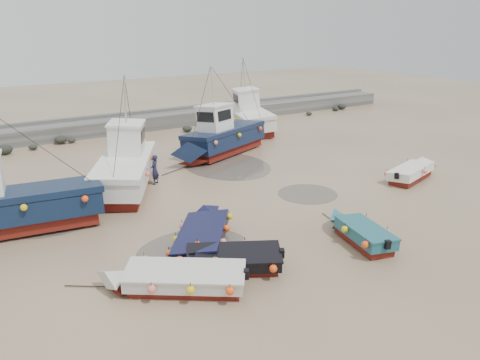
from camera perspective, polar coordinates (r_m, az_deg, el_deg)
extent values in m
plane|color=tan|center=(22.69, 3.08, -4.71)|extent=(120.00, 120.00, 0.00)
cube|color=slate|center=(41.66, -14.65, 6.44)|extent=(60.00, 2.20, 1.20)
cube|color=slate|center=(42.66, -15.23, 7.66)|extent=(60.00, 0.60, 0.25)
ellipsoid|color=black|center=(40.82, -6.46, 6.24)|extent=(0.84, 0.86, 0.51)
ellipsoid|color=black|center=(43.34, -4.13, 7.11)|extent=(0.98, 1.07, 0.72)
ellipsoid|color=black|center=(45.80, 3.59, 7.65)|extent=(0.78, 0.90, 0.59)
ellipsoid|color=black|center=(51.59, 11.56, 8.52)|extent=(0.68, 0.72, 0.52)
ellipsoid|color=black|center=(48.49, 8.40, 8.03)|extent=(0.60, 0.70, 0.31)
ellipsoid|color=black|center=(39.06, -21.00, 4.63)|extent=(0.99, 0.80, 0.58)
ellipsoid|color=black|center=(44.90, 1.35, 7.35)|extent=(0.54, 0.46, 0.30)
ellipsoid|color=black|center=(43.77, -1.56, 7.09)|extent=(0.61, 0.47, 0.46)
ellipsoid|color=black|center=(52.68, 12.30, 8.77)|extent=(0.92, 0.97, 0.58)
ellipsoid|color=black|center=(39.05, -19.82, 4.56)|extent=(0.61, 0.53, 0.32)
ellipsoid|color=black|center=(44.95, -0.53, 7.43)|extent=(0.67, 0.55, 0.43)
ellipsoid|color=black|center=(37.44, -26.76, 3.34)|extent=(1.09, 0.88, 0.72)
ellipsoid|color=black|center=(37.97, -23.92, 3.70)|extent=(0.65, 0.60, 0.37)
ellipsoid|color=black|center=(43.15, -1.42, 7.05)|extent=(0.88, 0.64, 0.62)
ellipsoid|color=black|center=(39.23, -14.79, 5.13)|extent=(0.64, 0.62, 0.48)
ellipsoid|color=black|center=(43.27, -3.98, 6.89)|extent=(0.55, 0.45, 0.29)
cylinder|color=#524B40|center=(19.75, -5.65, -8.49)|extent=(4.90, 4.90, 0.01)
cylinder|color=#524B40|center=(26.11, 8.25, -1.67)|extent=(3.33, 3.33, 0.01)
cylinder|color=#524B40|center=(23.22, -21.42, -5.48)|extent=(3.41, 3.41, 0.01)
cylinder|color=#524B40|center=(31.03, -1.69, 1.82)|extent=(5.40, 5.40, 0.01)
cube|color=#65160C|center=(17.04, -6.64, -12.72)|extent=(3.88, 3.23, 0.30)
cube|color=beige|center=(16.85, -6.69, -11.63)|extent=(4.24, 3.58, 0.45)
pyramid|color=beige|center=(17.16, -14.82, -9.85)|extent=(1.45, 1.65, 0.90)
cube|color=brown|center=(16.77, -6.71, -11.14)|extent=(3.53, 2.96, 0.10)
cube|color=beige|center=(16.72, -6.72, -10.87)|extent=(4.35, 3.68, 0.07)
cube|color=black|center=(16.57, 0.78, -11.34)|extent=(0.27, 0.28, 0.35)
cylinder|color=black|center=(17.92, -17.58, -12.30)|extent=(1.67, 1.17, 0.04)
sphere|color=#F94C15|center=(15.88, -1.22, -13.10)|extent=(0.30, 0.30, 0.30)
sphere|color=#F94C15|center=(17.44, -3.02, -10.01)|extent=(0.30, 0.30, 0.30)
sphere|color=#F94C15|center=(16.01, -6.01, -12.93)|extent=(0.30, 0.30, 0.30)
sphere|color=#F94C15|center=(17.60, -7.32, -9.85)|extent=(0.30, 0.30, 0.30)
sphere|color=#F94C15|center=(16.24, -10.69, -12.67)|extent=(0.30, 0.30, 0.30)
sphere|color=#F94C15|center=(17.87, -11.52, -9.65)|extent=(0.30, 0.30, 0.30)
cube|color=#65160C|center=(19.85, -4.42, -7.84)|extent=(3.47, 3.93, 0.30)
cube|color=black|center=(19.68, -4.45, -6.86)|extent=(3.85, 4.31, 0.45)
pyramid|color=black|center=(21.65, -3.52, -3.10)|extent=(1.86, 1.64, 0.90)
cube|color=brown|center=(19.61, -4.46, -6.43)|extent=(3.18, 3.58, 0.10)
cube|color=black|center=(19.58, -4.47, -6.19)|extent=(3.96, 4.43, 0.07)
cube|color=black|center=(17.74, -5.52, -9.28)|extent=(0.28, 0.28, 0.35)
cylinder|color=black|center=(22.89, -3.14, -4.41)|extent=(1.23, 1.63, 0.04)
sphere|color=#F94C15|center=(18.41, -8.38, -8.56)|extent=(0.30, 0.30, 0.30)
sphere|color=#F94C15|center=(18.65, -1.81, -7.97)|extent=(0.30, 0.30, 0.30)
sphere|color=#F94C15|center=(19.53, -7.56, -6.85)|extent=(0.30, 0.30, 0.30)
sphere|color=#F94C15|center=(19.80, -1.40, -6.31)|extent=(0.30, 0.30, 0.30)
sphere|color=#F94C15|center=(20.67, -6.83, -5.33)|extent=(0.30, 0.30, 0.30)
sphere|color=#F94C15|center=(20.97, -1.04, -4.83)|extent=(0.30, 0.30, 0.30)
cube|color=#65160C|center=(20.70, 14.88, -7.29)|extent=(1.68, 2.85, 0.30)
cube|color=#1C545F|center=(20.54, 14.97, -6.35)|extent=(1.91, 3.09, 0.45)
pyramid|color=#1C545F|center=(21.72, 12.47, -3.45)|extent=(1.44, 0.98, 0.90)
cube|color=brown|center=(20.47, 15.01, -5.93)|extent=(1.56, 2.58, 0.10)
cube|color=#1C545F|center=(20.44, 15.03, -5.70)|extent=(1.98, 3.16, 0.07)
cube|color=black|center=(19.38, 17.48, -7.59)|extent=(0.25, 0.22, 0.35)
cylinder|color=black|center=(22.72, 11.24, -4.95)|extent=(0.48, 1.96, 0.04)
sphere|color=#F94C15|center=(19.25, 14.95, -7.76)|extent=(0.30, 0.30, 0.30)
sphere|color=#F94C15|center=(20.65, 17.38, -6.13)|extent=(0.30, 0.30, 0.30)
sphere|color=#F94C15|center=(20.38, 12.58, -6.03)|extent=(0.30, 0.30, 0.30)
sphere|color=#F94C15|center=(21.76, 15.03, -4.60)|extent=(0.30, 0.30, 0.30)
cube|color=#65160C|center=(29.82, 20.08, 0.25)|extent=(3.58, 2.07, 0.30)
cube|color=silver|center=(29.71, 20.16, 0.94)|extent=(3.88, 2.34, 0.45)
pyramid|color=silver|center=(31.55, 21.79, 2.59)|extent=(1.07, 1.55, 0.90)
cube|color=brown|center=(29.67, 20.20, 1.24)|extent=(3.24, 1.91, 0.10)
cube|color=silver|center=(29.64, 20.21, 1.41)|extent=(3.97, 2.42, 0.07)
cube|color=black|center=(27.98, 18.68, 0.41)|extent=(0.23, 0.26, 0.35)
cylinder|color=black|center=(32.62, 22.17, 1.30)|extent=(1.94, 0.58, 0.04)
sphere|color=#F94C15|center=(28.71, 17.55, 0.84)|extent=(0.30, 0.30, 0.30)
sphere|color=#F94C15|center=(29.41, 21.66, 0.79)|extent=(0.30, 0.30, 0.30)
sphere|color=#F94C15|center=(31.27, 19.83, 2.02)|extent=(0.30, 0.30, 0.30)
cube|color=#65160C|center=(18.13, -0.75, -10.51)|extent=(3.40, 2.54, 0.30)
cube|color=black|center=(17.95, -0.75, -9.46)|extent=(3.70, 2.84, 0.45)
pyramid|color=black|center=(17.76, -7.56, -8.33)|extent=(1.27, 1.54, 0.90)
cube|color=brown|center=(17.88, -0.76, -9.00)|extent=(3.09, 2.33, 0.10)
cube|color=black|center=(17.84, -0.76, -8.74)|extent=(3.80, 2.92, 0.07)
cube|color=black|center=(18.05, 5.07, -8.75)|extent=(0.26, 0.28, 0.35)
cylinder|color=black|center=(18.29, -10.24, -11.00)|extent=(1.78, 0.97, 0.04)
sphere|color=#F94C15|center=(17.33, 4.04, -10.23)|extent=(0.30, 0.30, 0.30)
sphere|color=#F94C15|center=(18.65, 0.52, -7.97)|extent=(0.30, 0.30, 0.30)
sphere|color=#F94C15|center=(17.18, -2.15, -10.46)|extent=(0.30, 0.30, 0.30)
sphere|color=#F94C15|center=(18.60, -5.19, -8.12)|extent=(0.30, 0.30, 0.30)
cube|color=#65160C|center=(23.59, -26.00, -5.02)|extent=(7.54, 3.28, 0.55)
cube|color=#0D1C34|center=(23.32, -26.26, -3.32)|extent=(8.13, 3.76, 0.95)
cube|color=brown|center=(23.15, -26.44, -2.14)|extent=(7.93, 3.62, 0.08)
cube|color=#0D1C34|center=(23.11, -26.49, -1.81)|extent=(8.31, 3.84, 0.30)
sphere|color=#DC7067|center=(21.83, -18.29, -2.72)|extent=(0.30, 0.30, 0.30)
sphere|color=#DC7067|center=(24.60, -22.03, -0.77)|extent=(0.30, 0.30, 0.30)
sphere|color=#DC7067|center=(21.77, -24.79, -3.61)|extent=(0.30, 0.30, 0.30)
cube|color=#65160C|center=(27.25, -13.77, -0.54)|extent=(5.19, 7.23, 0.55)
cube|color=silver|center=(27.02, -13.90, 0.96)|extent=(5.77, 7.86, 0.95)
pyramid|color=silver|center=(30.95, -12.79, 4.62)|extent=(2.94, 2.46, 1.40)
cube|color=brown|center=(26.88, -13.98, 2.01)|extent=(5.60, 7.67, 0.08)
cube|color=silver|center=(26.84, -14.00, 2.29)|extent=(5.89, 8.04, 0.30)
cube|color=white|center=(27.57, -13.83, 4.83)|extent=(2.52, 2.61, 1.70)
cube|color=white|center=(27.38, -13.98, 6.67)|extent=(2.73, 2.82, 0.12)
cube|color=black|center=(28.50, -13.56, 5.81)|extent=(1.38, 0.75, 0.68)
cylinder|color=#B7B7B2|center=(27.14, -14.20, 9.48)|extent=(0.10, 0.10, 2.60)
cylinder|color=black|center=(32.49, -12.30, 2.22)|extent=(1.43, 2.68, 0.05)
sphere|color=#DC7067|center=(24.42, -18.28, -0.47)|extent=(0.30, 0.30, 0.30)
sphere|color=#DC7067|center=(25.30, -11.32, 0.79)|extent=(0.30, 0.30, 0.30)
sphere|color=#DC7067|center=(27.19, -16.88, 1.59)|extent=(0.30, 0.30, 0.30)
sphere|color=#DC7067|center=(28.15, -10.66, 2.65)|extent=(0.30, 0.30, 0.30)
sphere|color=#DC7067|center=(30.01, -15.74, 3.26)|extent=(0.30, 0.30, 0.30)
cube|color=#65160C|center=(33.83, -1.75, 3.73)|extent=(6.58, 4.31, 0.55)
cube|color=#111D38|center=(33.65, -1.77, 4.96)|extent=(7.14, 4.82, 0.95)
pyramid|color=#111D38|center=(30.55, -6.23, 4.79)|extent=(2.25, 2.80, 1.40)
cube|color=brown|center=(33.53, -1.78, 5.82)|extent=(6.97, 4.67, 0.08)
cube|color=#111D38|center=(33.50, -1.78, 6.05)|extent=(7.30, 4.92, 0.30)
cube|color=white|center=(32.59, -2.78, 7.42)|extent=(2.50, 2.34, 1.70)
cube|color=white|center=(32.42, -2.80, 9.00)|extent=(2.70, 2.53, 0.12)
cube|color=black|center=(31.76, -3.93, 7.57)|extent=(0.60, 1.36, 0.68)
cylinder|color=#B7B7B2|center=(32.22, -2.84, 11.38)|extent=(0.10, 0.10, 2.60)
cylinder|color=black|center=(30.22, -7.51, 1.25)|extent=(2.79, 1.19, 0.05)
sphere|color=#DC7067|center=(34.95, 2.65, 6.07)|extent=(0.30, 0.30, 0.30)
sphere|color=#DC7067|center=(35.39, -2.19, 6.23)|extent=(0.30, 0.30, 0.30)
sphere|color=#DC7067|center=(32.79, 0.10, 5.24)|extent=(0.30, 0.30, 0.30)
sphere|color=#DC7067|center=(33.37, -5.01, 5.41)|extent=(0.30, 0.30, 0.30)
sphere|color=#DC7067|center=(30.72, -2.80, 4.30)|extent=(0.30, 0.30, 0.30)
cube|color=#65160C|center=(40.49, 1.38, 6.23)|extent=(3.71, 6.14, 0.55)
cube|color=silver|center=(40.33, 1.39, 7.27)|extent=(4.21, 6.65, 0.95)
pyramid|color=silver|center=(43.63, -0.04, 9.08)|extent=(2.89, 2.09, 1.40)
cube|color=brown|center=(40.23, 1.40, 7.98)|extent=(4.07, 6.49, 0.08)
cube|color=silver|center=(40.21, 1.40, 8.18)|extent=(4.29, 6.80, 0.30)
cube|color=white|center=(40.84, 1.05, 9.73)|extent=(2.30, 2.43, 1.70)
cube|color=white|center=(40.70, 1.06, 10.99)|extent=(2.48, 2.62, 0.12)
cube|color=black|center=(41.76, 0.64, 10.28)|extent=(1.50, 0.48, 0.68)
cylinder|color=#B7B7B2|center=(40.55, 1.07, 12.90)|extent=(0.10, 0.10, 2.60)
cylinder|color=black|center=(44.95, -0.41, 7.16)|extent=(0.88, 2.90, 0.05)
sphere|color=#DC7067|center=(37.56, 0.43, 6.97)|extent=(0.30, 0.30, 0.30)
sphere|color=#DC7067|center=(39.34, 4.02, 7.46)|extent=(0.30, 0.30, 0.30)
sphere|color=#DC7067|center=(39.41, -0.38, 7.53)|extent=(0.30, 0.30, 0.30)
sphere|color=#DC7067|center=(41.16, 3.09, 7.98)|extent=(0.30, 0.30, 0.30)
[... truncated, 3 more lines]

